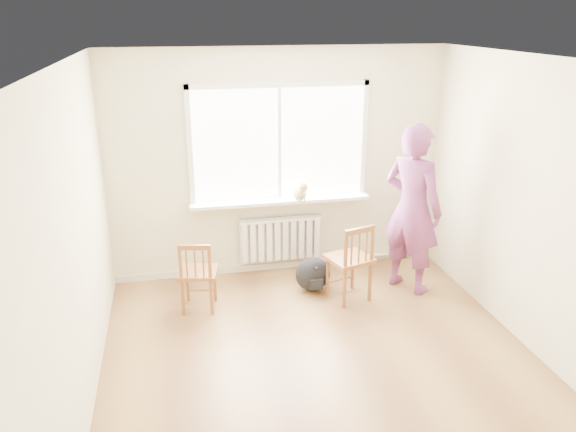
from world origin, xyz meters
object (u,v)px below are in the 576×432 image
chair_left (198,276)px  cat (300,191)px  person (412,209)px  backpack (313,274)px  chair_right (352,262)px

chair_left → cat: 1.57m
person → cat: size_ratio=4.74×
chair_left → backpack: bearing=-159.9°
cat → person: bearing=-38.3°
chair_right → chair_left: bearing=-20.3°
chair_left → backpack: 1.35m
chair_left → person: 2.48m
chair_left → chair_right: bearing=-172.1°
chair_right → backpack: (-0.36, 0.31, -0.26)m
person → chair_right: bearing=66.9°
chair_left → person: person is taller
person → cat: person is taller
cat → backpack: 0.99m
backpack → chair_right: bearing=-40.3°
chair_right → person: size_ratio=0.47×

